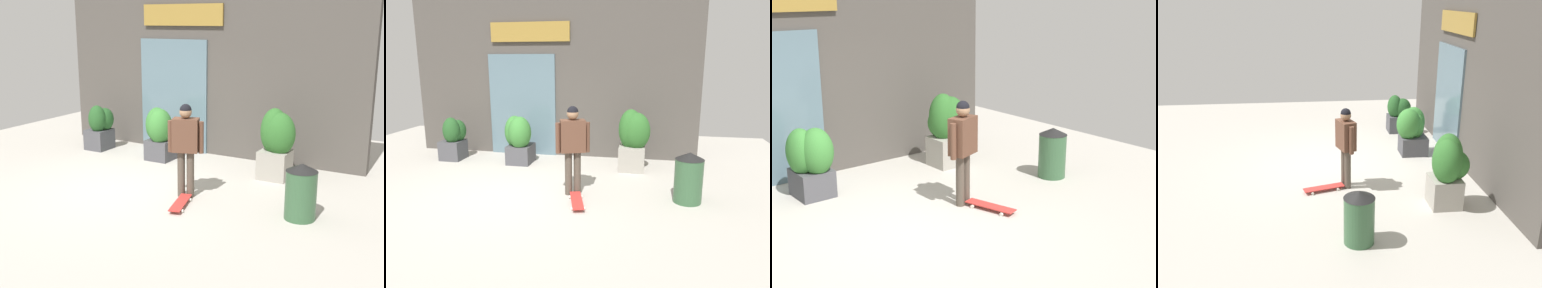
# 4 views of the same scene
# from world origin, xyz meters

# --- Properties ---
(ground_plane) EXTENTS (12.00, 12.00, 0.00)m
(ground_plane) POSITION_xyz_m (0.00, 0.00, 0.00)
(ground_plane) COLOR #B2ADA3
(building_facade) EXTENTS (7.26, 0.31, 3.98)m
(building_facade) POSITION_xyz_m (-0.03, 2.95, 1.97)
(building_facade) COLOR #4C4742
(building_facade) RESTS_ON ground_plane
(skateboarder) EXTENTS (0.59, 0.39, 1.62)m
(skateboarder) POSITION_xyz_m (1.13, 0.16, 0.99)
(skateboarder) COLOR #4C4238
(skateboarder) RESTS_ON ground_plane
(skateboard) EXTENTS (0.40, 0.83, 0.08)m
(skateboard) POSITION_xyz_m (1.29, -0.30, 0.06)
(skateboard) COLOR red
(skateboard) RESTS_ON ground_plane
(planter_box_left) EXTENTS (0.67, 0.74, 1.14)m
(planter_box_left) POSITION_xyz_m (-0.55, 1.91, 0.63)
(planter_box_left) COLOR #47474C
(planter_box_left) RESTS_ON ground_plane
(planter_box_right) EXTENTS (0.69, 0.71, 1.36)m
(planter_box_right) POSITION_xyz_m (2.12, 1.89, 0.76)
(planter_box_right) COLOR gray
(planter_box_right) RESTS_ON ground_plane
(planter_box_mid) EXTENTS (0.55, 0.65, 1.06)m
(planter_box_mid) POSITION_xyz_m (-2.24, 1.94, 0.53)
(planter_box_mid) COLOR #47474C
(planter_box_mid) RESTS_ON ground_plane
(trash_bin) EXTENTS (0.49, 0.49, 0.89)m
(trash_bin) POSITION_xyz_m (3.15, 0.17, 0.44)
(trash_bin) COLOR #335938
(trash_bin) RESTS_ON ground_plane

